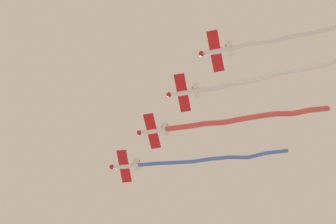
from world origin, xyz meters
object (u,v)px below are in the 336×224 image
at_px(airplane_lead, 125,166).
at_px(airplane_slot, 216,51).
at_px(airplane_left_wing, 152,131).
at_px(airplane_right_wing, 183,93).

bearing_deg(airplane_lead, airplane_slot, 129.76).
bearing_deg(airplane_left_wing, airplane_lead, -45.79).
height_order(airplane_left_wing, airplane_right_wing, airplane_right_wing).
xyz_separation_m(airplane_left_wing, airplane_right_wing, (7.84, -4.79, 0.25)).
relative_size(airplane_left_wing, airplane_right_wing, 1.00).
relative_size(airplane_lead, airplane_left_wing, 1.00).
distance_m(airplane_right_wing, airplane_slot, 9.19).
bearing_deg(airplane_slot, airplane_left_wing, -44.25).
relative_size(airplane_left_wing, airplane_slot, 1.00).
distance_m(airplane_left_wing, airplane_slot, 18.39).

